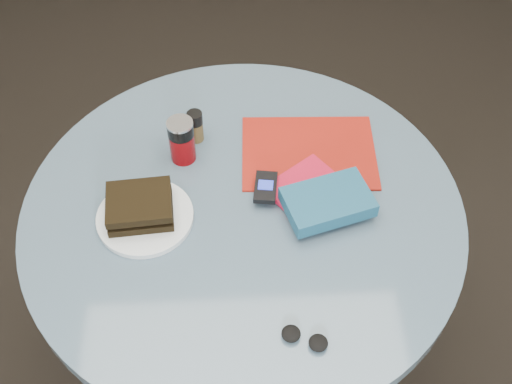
{
  "coord_description": "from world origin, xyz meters",
  "views": [
    {
      "loc": [
        -0.02,
        -0.89,
        1.89
      ],
      "look_at": [
        0.03,
        0.0,
        0.8
      ],
      "focal_mm": 45.0,
      "sensor_mm": 36.0,
      "label": 1
    }
  ],
  "objects_px": {
    "sandwich": "(140,206)",
    "red_book": "(303,185)",
    "pepper_grinder": "(195,126)",
    "headphones": "(305,338)",
    "table": "(244,248)",
    "magazine": "(309,152)",
    "plate": "(145,217)",
    "mp3_player": "(266,187)",
    "novel": "(328,202)",
    "soda_can": "(182,140)"
  },
  "relations": [
    {
      "from": "table",
      "to": "mp3_player",
      "type": "bearing_deg",
      "value": 31.18
    },
    {
      "from": "pepper_grinder",
      "to": "headphones",
      "type": "xyz_separation_m",
      "value": [
        0.21,
        -0.55,
        -0.03
      ]
    },
    {
      "from": "table",
      "to": "red_book",
      "type": "xyz_separation_m",
      "value": [
        0.14,
        0.05,
        0.18
      ]
    },
    {
      "from": "plate",
      "to": "soda_can",
      "type": "height_order",
      "value": "soda_can"
    },
    {
      "from": "sandwich",
      "to": "red_book",
      "type": "xyz_separation_m",
      "value": [
        0.37,
        0.06,
        -0.03
      ]
    },
    {
      "from": "novel",
      "to": "red_book",
      "type": "bearing_deg",
      "value": 106.27
    },
    {
      "from": "pepper_grinder",
      "to": "mp3_player",
      "type": "xyz_separation_m",
      "value": [
        0.16,
        -0.19,
        -0.02
      ]
    },
    {
      "from": "mp3_player",
      "to": "headphones",
      "type": "xyz_separation_m",
      "value": [
        0.05,
        -0.37,
        -0.02
      ]
    },
    {
      "from": "plate",
      "to": "sandwich",
      "type": "relative_size",
      "value": 1.44
    },
    {
      "from": "magazine",
      "to": "novel",
      "type": "relative_size",
      "value": 1.71
    },
    {
      "from": "mp3_player",
      "to": "headphones",
      "type": "relative_size",
      "value": 0.93
    },
    {
      "from": "pepper_grinder",
      "to": "novel",
      "type": "xyz_separation_m",
      "value": [
        0.29,
        -0.25,
        -0.01
      ]
    },
    {
      "from": "sandwich",
      "to": "soda_can",
      "type": "relative_size",
      "value": 1.29
    },
    {
      "from": "pepper_grinder",
      "to": "headphones",
      "type": "height_order",
      "value": "pepper_grinder"
    },
    {
      "from": "table",
      "to": "mp3_player",
      "type": "distance_m",
      "value": 0.2
    },
    {
      "from": "red_book",
      "to": "plate",
      "type": "bearing_deg",
      "value": 154.36
    },
    {
      "from": "red_book",
      "to": "magazine",
      "type": "bearing_deg",
      "value": 40.68
    },
    {
      "from": "table",
      "to": "plate",
      "type": "distance_m",
      "value": 0.28
    },
    {
      "from": "soda_can",
      "to": "pepper_grinder",
      "type": "xyz_separation_m",
      "value": [
        0.03,
        0.06,
        -0.01
      ]
    },
    {
      "from": "pepper_grinder",
      "to": "novel",
      "type": "relative_size",
      "value": 0.46
    },
    {
      "from": "red_book",
      "to": "table",
      "type": "bearing_deg",
      "value": 161.28
    },
    {
      "from": "red_book",
      "to": "sandwich",
      "type": "bearing_deg",
      "value": 153.19
    },
    {
      "from": "table",
      "to": "soda_can",
      "type": "xyz_separation_m",
      "value": [
        -0.14,
        0.16,
        0.22
      ]
    },
    {
      "from": "red_book",
      "to": "headphones",
      "type": "xyz_separation_m",
      "value": [
        -0.04,
        -0.38,
        -0.0
      ]
    },
    {
      "from": "pepper_grinder",
      "to": "headphones",
      "type": "distance_m",
      "value": 0.59
    },
    {
      "from": "plate",
      "to": "headphones",
      "type": "distance_m",
      "value": 0.45
    },
    {
      "from": "plate",
      "to": "table",
      "type": "bearing_deg",
      "value": 6.21
    },
    {
      "from": "table",
      "to": "magazine",
      "type": "height_order",
      "value": "magazine"
    },
    {
      "from": "magazine",
      "to": "red_book",
      "type": "relative_size",
      "value": 2.0
    },
    {
      "from": "sandwich",
      "to": "headphones",
      "type": "xyz_separation_m",
      "value": [
        0.33,
        -0.32,
        -0.03
      ]
    },
    {
      "from": "plate",
      "to": "red_book",
      "type": "distance_m",
      "value": 0.37
    },
    {
      "from": "soda_can",
      "to": "magazine",
      "type": "relative_size",
      "value": 0.36
    },
    {
      "from": "table",
      "to": "plate",
      "type": "xyz_separation_m",
      "value": [
        -0.22,
        -0.02,
        0.17
      ]
    },
    {
      "from": "mp3_player",
      "to": "magazine",
      "type": "bearing_deg",
      "value": 47.56
    },
    {
      "from": "soda_can",
      "to": "mp3_player",
      "type": "relative_size",
      "value": 1.24
    },
    {
      "from": "plate",
      "to": "mp3_player",
      "type": "distance_m",
      "value": 0.28
    },
    {
      "from": "table",
      "to": "mp3_player",
      "type": "xyz_separation_m",
      "value": [
        0.05,
        0.03,
        0.19
      ]
    },
    {
      "from": "red_book",
      "to": "mp3_player",
      "type": "relative_size",
      "value": 1.72
    },
    {
      "from": "sandwich",
      "to": "pepper_grinder",
      "type": "distance_m",
      "value": 0.27
    },
    {
      "from": "novel",
      "to": "pepper_grinder",
      "type": "bearing_deg",
      "value": 123.67
    },
    {
      "from": "plate",
      "to": "mp3_player",
      "type": "bearing_deg",
      "value": 11.69
    },
    {
      "from": "pepper_grinder",
      "to": "novel",
      "type": "bearing_deg",
      "value": -40.02
    },
    {
      "from": "table",
      "to": "magazine",
      "type": "bearing_deg",
      "value": 43.11
    },
    {
      "from": "table",
      "to": "red_book",
      "type": "distance_m",
      "value": 0.23
    },
    {
      "from": "mp3_player",
      "to": "red_book",
      "type": "bearing_deg",
      "value": 8.38
    },
    {
      "from": "sandwich",
      "to": "red_book",
      "type": "relative_size",
      "value": 0.93
    },
    {
      "from": "pepper_grinder",
      "to": "mp3_player",
      "type": "height_order",
      "value": "pepper_grinder"
    },
    {
      "from": "magazine",
      "to": "pepper_grinder",
      "type": "bearing_deg",
      "value": 169.36
    },
    {
      "from": "magazine",
      "to": "sandwich",
      "type": "bearing_deg",
      "value": -153.65
    },
    {
      "from": "pepper_grinder",
      "to": "red_book",
      "type": "relative_size",
      "value": 0.54
    }
  ]
}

